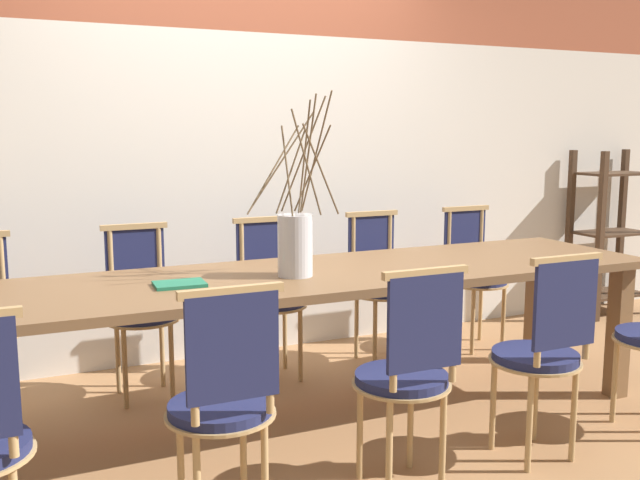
# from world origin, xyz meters

# --- Properties ---
(ground_plane) EXTENTS (16.00, 16.00, 0.00)m
(ground_plane) POSITION_xyz_m (0.00, 0.00, 0.00)
(ground_plane) COLOR #9E7047
(wall_rear) EXTENTS (12.00, 0.06, 3.20)m
(wall_rear) POSITION_xyz_m (0.00, 1.25, 1.60)
(wall_rear) COLOR silver
(wall_rear) RESTS_ON ground_plane
(dining_table) EXTENTS (3.37, 0.85, 0.75)m
(dining_table) POSITION_xyz_m (0.00, 0.00, 0.66)
(dining_table) COLOR brown
(dining_table) RESTS_ON ground_plane
(chair_near_left) EXTENTS (0.39, 0.39, 0.91)m
(chair_near_left) POSITION_xyz_m (-0.69, -0.74, 0.50)
(chair_near_left) COLOR #1E234C
(chair_near_left) RESTS_ON ground_plane
(chair_near_center) EXTENTS (0.39, 0.39, 0.91)m
(chair_near_center) POSITION_xyz_m (0.04, -0.74, 0.50)
(chair_near_center) COLOR #1E234C
(chair_near_center) RESTS_ON ground_plane
(chair_near_right) EXTENTS (0.39, 0.39, 0.91)m
(chair_near_right) POSITION_xyz_m (0.70, -0.74, 0.50)
(chair_near_right) COLOR #1E234C
(chair_near_right) RESTS_ON ground_plane
(chair_far_left) EXTENTS (0.39, 0.39, 0.91)m
(chair_far_left) POSITION_xyz_m (-0.70, 0.74, 0.50)
(chair_far_left) COLOR #1E234C
(chair_far_left) RESTS_ON ground_plane
(chair_far_center) EXTENTS (0.39, 0.39, 0.91)m
(chair_far_center) POSITION_xyz_m (0.02, 0.74, 0.50)
(chair_far_center) COLOR #1E234C
(chair_far_center) RESTS_ON ground_plane
(chair_far_right) EXTENTS (0.39, 0.39, 0.91)m
(chair_far_right) POSITION_xyz_m (0.73, 0.74, 0.50)
(chair_far_right) COLOR #1E234C
(chair_far_right) RESTS_ON ground_plane
(chair_far_rightend) EXTENTS (0.39, 0.39, 0.91)m
(chair_far_rightend) POSITION_xyz_m (1.43, 0.74, 0.50)
(chair_far_rightend) COLOR #1E234C
(chair_far_rightend) RESTS_ON ground_plane
(vase_centerpiece) EXTENTS (0.40, 0.40, 0.83)m
(vase_centerpiece) POSITION_xyz_m (-0.14, -0.04, 0.90)
(vase_centerpiece) COLOR silver
(vase_centerpiece) RESTS_ON dining_table
(book_stack) EXTENTS (0.22, 0.16, 0.01)m
(book_stack) POSITION_xyz_m (-0.67, -0.03, 0.75)
(book_stack) COLOR #1E6B4C
(book_stack) RESTS_ON dining_table
(shelving_rack) EXTENTS (0.58, 0.35, 1.25)m
(shelving_rack) POSITION_xyz_m (2.89, 1.01, 0.62)
(shelving_rack) COLOR #422D1E
(shelving_rack) RESTS_ON ground_plane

